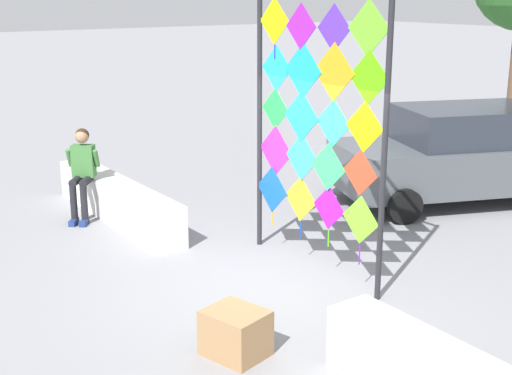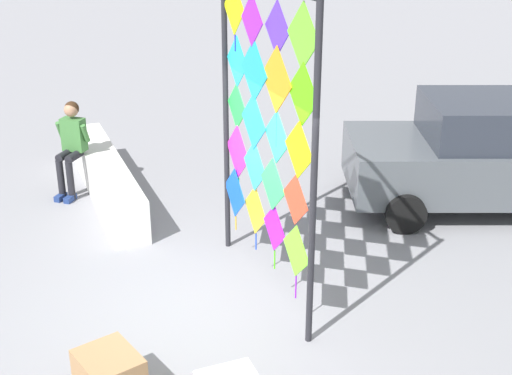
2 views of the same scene
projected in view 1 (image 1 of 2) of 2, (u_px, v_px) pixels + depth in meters
name	position (u px, v px, depth m)	size (l,w,h in m)	color
ground	(271.00, 289.00, 8.80)	(120.00, 120.00, 0.00)	gray
plaza_ledge_left	(117.00, 200.00, 11.41)	(3.75, 0.51, 0.64)	silver
kite_display_rack	(316.00, 115.00, 8.88)	(2.45, 0.13, 3.63)	#232328
seated_vendor	(82.00, 167.00, 11.27)	(0.71, 0.69, 1.48)	black
parked_car	(463.00, 154.00, 12.28)	(3.32, 4.70, 1.68)	#4C5156
cardboard_box_large	(236.00, 333.00, 7.15)	(0.60, 0.51, 0.48)	#9E754C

